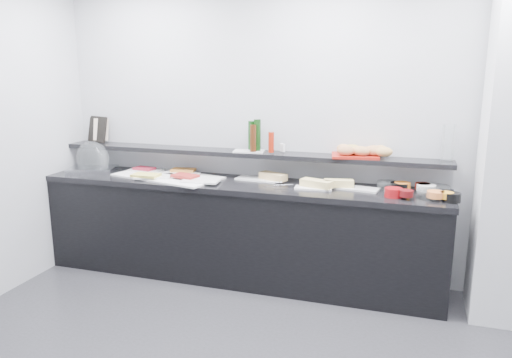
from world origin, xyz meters
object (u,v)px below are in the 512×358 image
(cloche_base, at_px, (92,169))
(bread_tray, at_px, (355,156))
(sandwich_plate_mid, at_px, (313,188))
(framed_print, at_px, (97,129))
(condiment_tray, at_px, (249,151))
(carafe, at_px, (448,143))

(cloche_base, bearing_deg, bread_tray, -12.31)
(bread_tray, bearing_deg, cloche_base, 174.26)
(sandwich_plate_mid, bearing_deg, framed_print, 166.85)
(condiment_tray, bearing_deg, sandwich_plate_mid, -27.66)
(sandwich_plate_mid, height_order, bread_tray, bread_tray)
(framed_print, distance_m, carafe, 3.32)
(cloche_base, bearing_deg, framed_print, 92.22)
(framed_print, relative_size, bread_tray, 0.67)
(condiment_tray, relative_size, carafe, 0.91)
(cloche_base, distance_m, carafe, 3.27)
(cloche_base, distance_m, framed_print, 0.44)
(framed_print, height_order, condiment_tray, framed_print)
(bread_tray, bearing_deg, framed_print, 168.87)
(cloche_base, distance_m, condiment_tray, 1.59)
(bread_tray, relative_size, carafe, 1.30)
(condiment_tray, distance_m, carafe, 1.68)
(cloche_base, bearing_deg, sandwich_plate_mid, -17.89)
(sandwich_plate_mid, xyz_separation_m, condiment_tray, (-0.63, 0.20, 0.25))
(cloche_base, distance_m, bread_tray, 2.53)
(sandwich_plate_mid, relative_size, framed_print, 1.19)
(framed_print, distance_m, condiment_tray, 1.66)
(condiment_tray, relative_size, bread_tray, 0.70)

